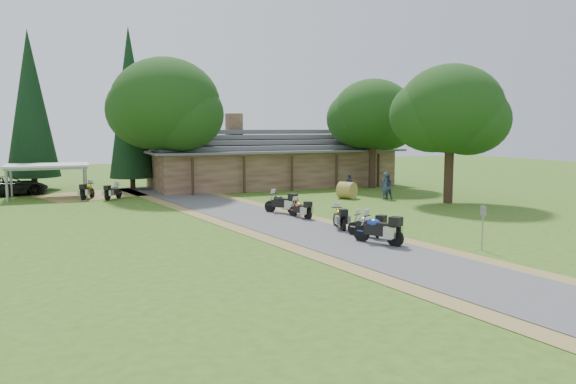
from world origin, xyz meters
name	(u,v)px	position (x,y,z in m)	size (l,w,h in m)	color
ground	(346,243)	(0.00, 0.00, 0.00)	(120.00, 120.00, 0.00)	#345518
driveway	(297,229)	(-0.50, 4.00, 0.00)	(46.00, 46.00, 0.00)	#4F4E51
lodge	(271,157)	(6.00, 24.00, 2.45)	(21.40, 9.40, 4.90)	brown
carport	(48,181)	(-11.83, 22.37, 1.20)	(5.56, 3.71, 2.41)	silver
car_dark_suv	(10,181)	(-14.39, 25.07, 1.08)	(5.63, 2.39, 2.15)	black
motorcycle_row_a	(378,228)	(1.18, -0.75, 0.73)	(2.12, 0.69, 1.45)	navy
motorcycle_row_b	(367,224)	(1.56, 0.78, 0.62)	(1.82, 0.59, 1.24)	#9B9EA3
motorcycle_row_c	(339,216)	(1.44, 3.23, 0.62)	(1.80, 0.59, 1.23)	orange
motorcycle_row_d	(300,208)	(1.01, 6.95, 0.57)	(1.67, 0.54, 1.14)	#DF4F25
motorcycle_row_e	(281,202)	(0.70, 8.97, 0.69)	(2.01, 0.66, 1.38)	black
motorcycle_carport_a	(88,190)	(-9.28, 20.54, 0.63)	(1.85, 0.60, 1.27)	#CFB702
motorcycle_carport_b	(113,191)	(-7.65, 19.64, 0.59)	(1.74, 0.57, 1.19)	slate
person_a	(385,184)	(9.89, 12.12, 1.11)	(0.63, 0.46, 2.23)	#303B55
person_b	(387,184)	(10.12, 12.25, 1.03)	(0.58, 0.42, 2.06)	#303B55
person_c	(349,183)	(8.33, 14.46, 0.97)	(0.55, 0.40, 1.94)	#303B55
hay_bale	(347,190)	(7.65, 13.56, 0.59)	(1.19, 1.19, 1.09)	olive
sign_post	(483,228)	(4.47, -3.44, 0.94)	(0.34, 0.06, 1.87)	gray
oak_lodge_left	(166,122)	(-3.55, 21.15, 5.44)	(8.10, 8.10, 10.87)	black
oak_lodge_right	(373,128)	(13.03, 18.92, 4.95)	(6.73, 6.73, 9.90)	black
oak_driveway	(450,127)	(12.71, 8.84, 5.03)	(6.87, 6.87, 10.06)	black
cedar_near	(130,108)	(-5.44, 25.89, 6.54)	(3.61, 3.61, 13.09)	black
cedar_far	(31,110)	(-12.81, 28.29, 6.36)	(4.09, 4.09, 12.72)	black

